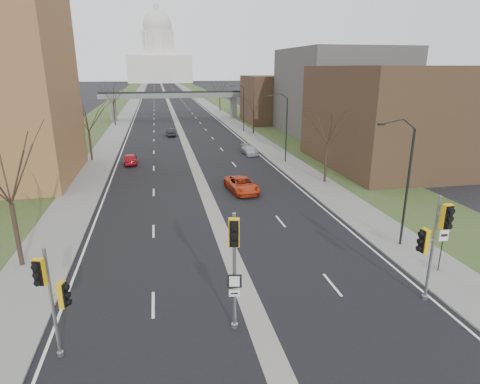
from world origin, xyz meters
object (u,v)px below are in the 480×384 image
object	(u,v)px
signal_pole_left	(52,290)
car_right_mid	(250,150)
signal_pole_median	(234,253)
signal_pole_right	(434,236)
car_left_near	(130,159)
speed_limit_sign	(442,242)
car_left_far	(171,132)
car_right_near	(242,185)

from	to	relation	value
signal_pole_left	car_right_mid	xyz separation A→B (m)	(17.07, 39.03, -2.71)
signal_pole_median	signal_pole_right	world-z (taller)	signal_pole_median
signal_pole_median	car_left_near	world-z (taller)	signal_pole_median
speed_limit_sign	car_left_near	distance (m)	38.33
signal_pole_left	signal_pole_median	world-z (taller)	signal_pole_median
car_right_mid	signal_pole_median	bearing A→B (deg)	-107.09
speed_limit_sign	car_left_far	world-z (taller)	speed_limit_sign
signal_pole_median	car_right_mid	distance (m)	40.03
car_left_near	car_left_far	xyz separation A→B (m)	(5.88, 21.05, -0.02)
signal_pole_right	car_left_far	size ratio (longest dim) A/B	1.43
speed_limit_sign	car_right_mid	size ratio (longest dim) A/B	0.63
signal_pole_left	car_right_near	world-z (taller)	signal_pole_left
signal_pole_right	car_right_near	distance (m)	21.99
signal_pole_right	car_right_mid	xyz separation A→B (m)	(-0.72, 38.26, -3.20)
signal_pole_right	car_left_far	world-z (taller)	signal_pole_right
signal_pole_right	car_right_near	size ratio (longest dim) A/B	1.10
car_left_far	car_right_near	xyz separation A→B (m)	(5.60, -35.51, 0.07)
signal_pole_median	car_left_near	distance (m)	36.76
signal_pole_right	speed_limit_sign	distance (m)	4.38
car_left_near	car_right_near	world-z (taller)	car_right_near
car_left_far	car_right_mid	bearing A→B (deg)	115.18
car_left_far	signal_pole_median	bearing A→B (deg)	86.59
signal_pole_left	car_right_mid	world-z (taller)	signal_pole_left
signal_pole_right	speed_limit_sign	bearing A→B (deg)	40.29
car_right_near	car_right_mid	xyz separation A→B (m)	(4.71, 17.17, -0.12)
signal_pole_median	speed_limit_sign	world-z (taller)	signal_pole_median
car_left_near	car_right_mid	xyz separation A→B (m)	(16.18, 2.71, -0.08)
signal_pole_left	car_left_far	distance (m)	57.83
signal_pole_right	car_right_near	world-z (taller)	signal_pole_right
signal_pole_right	car_left_near	world-z (taller)	signal_pole_right
signal_pole_median	car_left_far	bearing A→B (deg)	101.75
signal_pole_median	speed_limit_sign	size ratio (longest dim) A/B	2.18
signal_pole_median	car_left_far	xyz separation A→B (m)	(-0.75, 57.06, -3.39)
signal_pole_left	car_left_near	bearing A→B (deg)	104.63
speed_limit_sign	car_right_mid	world-z (taller)	speed_limit_sign
car_left_near	car_right_near	size ratio (longest dim) A/B	0.76
car_left_far	signal_pole_right	bearing A→B (deg)	96.87
signal_pole_left	speed_limit_sign	bearing A→B (deg)	25.66
signal_pole_left	car_right_near	distance (m)	25.25
signal_pole_median	car_right_near	xyz separation A→B (m)	(4.85, 21.55, -3.32)
signal_pole_median	signal_pole_right	size ratio (longest dim) A/B	1.00
speed_limit_sign	car_left_far	size ratio (longest dim) A/B	0.66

